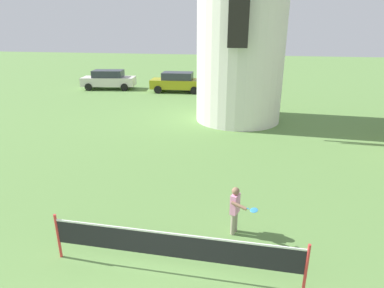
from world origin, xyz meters
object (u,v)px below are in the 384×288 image
Objects in this scene: tennis_net at (173,246)px; parked_car_cream at (109,79)px; player_far at (236,208)px; parked_car_mustard at (178,82)px.

parked_car_cream is (-10.68, 20.04, 0.12)m from tennis_net.
player_far is 21.86m from parked_car_cream.
player_far is at bearing 55.14° from tennis_net.
player_far is at bearing -72.16° from parked_car_mustard.
tennis_net is 1.17× the size of parked_car_cream.
parked_car_mustard is (5.98, -0.16, -0.00)m from parked_car_cream.
parked_car_cream and parked_car_mustard have the same top height.
tennis_net is 20.43m from parked_car_mustard.
parked_car_cream is (-11.84, 18.37, 0.09)m from player_far.
player_far is 0.29× the size of parked_car_mustard.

